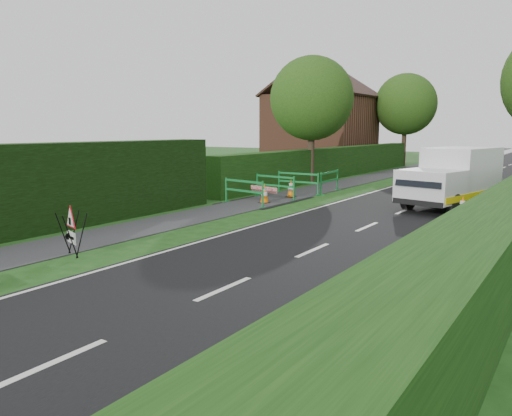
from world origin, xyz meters
The scene contains 20 objects.
ground centered at (0.00, 0.00, 0.00)m, with size 120.00×120.00×0.00m, color #184112.
road_surface centered at (2.50, 35.00, 0.00)m, with size 6.00×90.00×0.02m, color black.
footpath centered at (-3.00, 35.00, 0.01)m, with size 2.00×90.00×0.02m, color #2D2D30.
hedge_west_far centered at (-5.00, 22.00, 0.00)m, with size 1.00×24.00×1.80m, color #14380F.
house_west centered at (-10.00, 30.00, 2.90)m, with size 7.50×7.40×7.88m.
tree_nw centered at (-4.60, 18.00, 4.48)m, with size 4.40×4.40×6.70m.
tree_fw centered at (-4.60, 34.00, 4.83)m, with size 4.80×4.80×7.24m.
triangle_sign centered at (-1.87, 0.99, 0.69)m, with size 0.87×0.87×1.00m.
works_van centered at (3.71, 13.32, 1.17)m, with size 2.86×5.11×2.20m.
traffic_cone_0 centered at (4.57, 10.90, 0.39)m, with size 0.38×0.38×0.79m.
traffic_cone_1 centered at (4.62, 13.77, 0.39)m, with size 0.38×0.38×0.79m.
traffic_cone_2 centered at (4.78, 15.88, 0.39)m, with size 0.38×0.38×0.79m.
traffic_cone_3 centered at (-2.70, 10.44, 0.39)m, with size 0.38×0.38×0.79m.
traffic_cone_4 centered at (-2.65, 12.47, 0.39)m, with size 0.38×0.38×0.79m.
ped_barrier_0 centered at (-3.07, 9.57, 0.63)m, with size 2.09×0.72×1.00m.
ped_barrier_1 centered at (-3.05, 11.82, 0.63)m, with size 2.09×0.64×1.00m.
ped_barrier_2 centered at (-2.96, 13.65, 0.63)m, with size 2.06×0.36×1.00m.
ped_barrier_3 centered at (-2.03, 14.95, 0.63)m, with size 0.47×2.08×1.00m.
redwhite_plank centered at (-3.18, 11.14, 0.00)m, with size 1.50×0.04×0.25m, color red.
hatchback_car centered at (2.01, 26.80, 0.58)m, with size 1.38×3.43×1.17m, color silver.
Camera 1 is at (7.81, -5.92, 2.88)m, focal length 35.00 mm.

